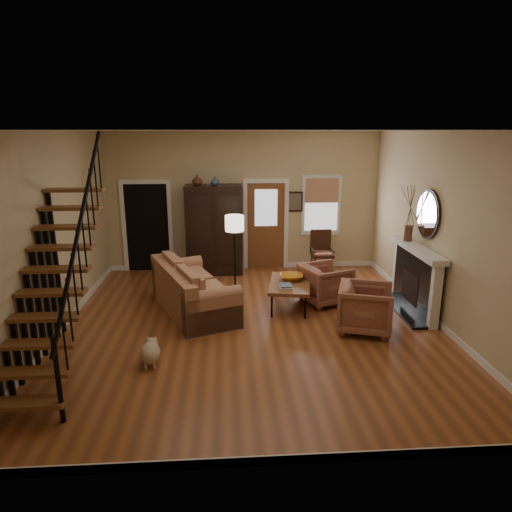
{
  "coord_description": "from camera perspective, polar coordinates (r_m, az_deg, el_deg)",
  "views": [
    {
      "loc": [
        -0.43,
        -7.38,
        3.29
      ],
      "look_at": [
        0.1,
        0.4,
        1.15
      ],
      "focal_mm": 32.0,
      "sensor_mm": 36.0,
      "label": 1
    }
  ],
  "objects": [
    {
      "name": "room",
      "position": [
        9.32,
        -3.74,
        4.26
      ],
      "size": [
        7.0,
        7.33,
        3.3
      ],
      "color": "brown",
      "rests_on": "ground"
    },
    {
      "name": "staircase",
      "position": [
        6.73,
        -24.17,
        -0.57
      ],
      "size": [
        0.94,
        2.8,
        3.2
      ],
      "primitive_type": null,
      "color": "brown",
      "rests_on": "ground"
    },
    {
      "name": "fireplace",
      "position": [
        9.02,
        19.54,
        -2.01
      ],
      "size": [
        0.33,
        1.95,
        2.3
      ],
      "color": "black",
      "rests_on": "ground"
    },
    {
      "name": "armoire",
      "position": [
        10.77,
        -5.26,
        3.27
      ],
      "size": [
        1.3,
        0.6,
        2.1
      ],
      "primitive_type": null,
      "color": "black",
      "rests_on": "ground"
    },
    {
      "name": "vase_a",
      "position": [
        10.5,
        -7.36,
        9.39
      ],
      "size": [
        0.24,
        0.24,
        0.25
      ],
      "primitive_type": "imported",
      "color": "#4C2619",
      "rests_on": "armoire"
    },
    {
      "name": "vase_b",
      "position": [
        10.49,
        -5.15,
        9.34
      ],
      "size": [
        0.2,
        0.2,
        0.21
      ],
      "primitive_type": "imported",
      "color": "#334C60",
      "rests_on": "armoire"
    },
    {
      "name": "sofa",
      "position": [
        8.64,
        -7.84,
        -4.08
      ],
      "size": [
        1.81,
        2.56,
        0.88
      ],
      "primitive_type": null,
      "rotation": [
        0.0,
        0.0,
        0.38
      ],
      "color": "#AB714D",
      "rests_on": "ground"
    },
    {
      "name": "coffee_table",
      "position": [
        8.84,
        4.22,
        -4.82
      ],
      "size": [
        0.97,
        1.41,
        0.5
      ],
      "primitive_type": null,
      "rotation": [
        0.0,
        0.0,
        -0.18
      ],
      "color": "brown",
      "rests_on": "ground"
    },
    {
      "name": "bowl",
      "position": [
        8.89,
        4.44,
        -2.64
      ],
      "size": [
        0.44,
        0.44,
        0.11
      ],
      "primitive_type": "imported",
      "color": "orange",
      "rests_on": "coffee_table"
    },
    {
      "name": "books",
      "position": [
        8.45,
        3.73,
        -3.77
      ],
      "size": [
        0.24,
        0.32,
        0.06
      ],
      "primitive_type": null,
      "color": "beige",
      "rests_on": "coffee_table"
    },
    {
      "name": "armchair_left",
      "position": [
        7.96,
        13.53,
        -6.36
      ],
      "size": [
        1.11,
        1.1,
        0.81
      ],
      "primitive_type": "imported",
      "rotation": [
        0.0,
        0.0,
        1.25
      ],
      "color": "brown",
      "rests_on": "ground"
    },
    {
      "name": "armchair_right",
      "position": [
        9.09,
        8.64,
        -3.46
      ],
      "size": [
        1.09,
        1.08,
        0.78
      ],
      "primitive_type": "imported",
      "rotation": [
        0.0,
        0.0,
        1.94
      ],
      "color": "brown",
      "rests_on": "ground"
    },
    {
      "name": "floor_lamp",
      "position": [
        9.34,
        -2.65,
        0.06
      ],
      "size": [
        0.45,
        0.45,
        1.66
      ],
      "primitive_type": null,
      "rotation": [
        0.0,
        0.0,
        0.19
      ],
      "color": "black",
      "rests_on": "ground"
    },
    {
      "name": "side_chair",
      "position": [
        10.94,
        8.26,
        0.46
      ],
      "size": [
        0.54,
        0.54,
        1.02
      ],
      "primitive_type": null,
      "color": "#3A1E12",
      "rests_on": "ground"
    },
    {
      "name": "dog",
      "position": [
        6.91,
        -13.09,
        -11.86
      ],
      "size": [
        0.31,
        0.5,
        0.35
      ],
      "primitive_type": null,
      "rotation": [
        0.0,
        0.0,
        0.05
      ],
      "color": "#C7AD88",
      "rests_on": "ground"
    }
  ]
}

